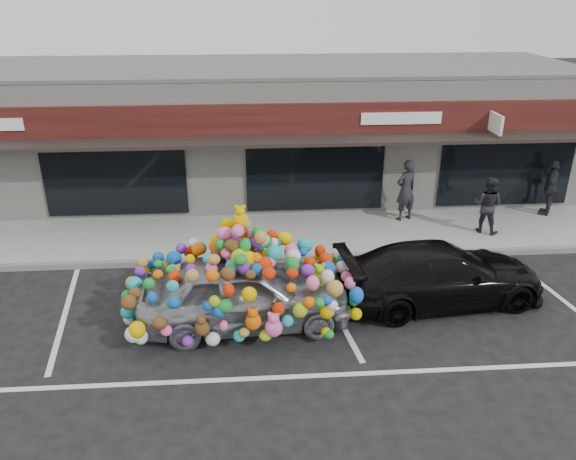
{
  "coord_description": "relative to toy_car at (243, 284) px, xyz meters",
  "views": [
    {
      "loc": [
        1.01,
        -10.8,
        6.77
      ],
      "look_at": [
        1.88,
        1.4,
        1.39
      ],
      "focal_mm": 35.0,
      "sensor_mm": 36.0,
      "label": 1
    }
  ],
  "objects": [
    {
      "name": "parking_stripe_left",
      "position": [
        -4.01,
        0.59,
        -0.96
      ],
      "size": [
        0.73,
        4.37,
        0.01
      ],
      "primitive_type": "cube",
      "rotation": [
        0.0,
        0.0,
        0.14
      ],
      "color": "silver",
      "rests_on": "ground"
    },
    {
      "name": "kerb",
      "position": [
        -0.81,
        2.89,
        -0.88
      ],
      "size": [
        26.0,
        0.18,
        0.16
      ],
      "primitive_type": "cube",
      "color": "slate",
      "rests_on": "ground"
    },
    {
      "name": "toy_car",
      "position": [
        0.0,
        0.0,
        0.0
      ],
      "size": [
        3.29,
        4.98,
        2.83
      ],
      "rotation": [
        0.0,
        0.0,
        1.64
      ],
      "color": "#A2A9AC",
      "rests_on": "ground"
    },
    {
      "name": "black_sedan",
      "position": [
        4.5,
        0.62,
        -0.27
      ],
      "size": [
        2.49,
        4.95,
        1.38
      ],
      "primitive_type": "imported",
      "rotation": [
        0.0,
        0.0,
        1.69
      ],
      "color": "black",
      "rests_on": "ground"
    },
    {
      "name": "parking_stripe_mid",
      "position": [
        1.99,
        0.59,
        -0.96
      ],
      "size": [
        0.73,
        4.37,
        0.01
      ],
      "primitive_type": "cube",
      "rotation": [
        0.0,
        0.0,
        0.14
      ],
      "color": "silver",
      "rests_on": "ground"
    },
    {
      "name": "lane_line",
      "position": [
        1.19,
        -1.91,
        -0.96
      ],
      "size": [
        14.0,
        0.12,
        0.01
      ],
      "primitive_type": "cube",
      "color": "silver",
      "rests_on": "ground"
    },
    {
      "name": "pedestrian_c",
      "position": [
        9.43,
        5.29,
        0.06
      ],
      "size": [
        1.07,
        0.94,
        1.74
      ],
      "primitive_type": "imported",
      "rotation": [
        0.0,
        0.0,
        4.08
      ],
      "color": "black",
      "rests_on": "sidewalk"
    },
    {
      "name": "pedestrian_b",
      "position": [
        6.95,
        4.09,
        0.02
      ],
      "size": [
        1.02,
        0.98,
        1.66
      ],
      "primitive_type": "imported",
      "rotation": [
        0.0,
        0.0,
        2.5
      ],
      "color": "black",
      "rests_on": "sidewalk"
    },
    {
      "name": "ground",
      "position": [
        -0.81,
        0.39,
        -0.96
      ],
      "size": [
        90.0,
        90.0,
        0.0
      ],
      "primitive_type": "plane",
      "color": "black",
      "rests_on": "ground"
    },
    {
      "name": "sidewalk",
      "position": [
        -0.81,
        4.39,
        -0.88
      ],
      "size": [
        26.0,
        3.0,
        0.15
      ],
      "primitive_type": "cube",
      "color": "gray",
      "rests_on": "ground"
    },
    {
      "name": "shop_building",
      "position": [
        -0.81,
        8.83,
        1.2
      ],
      "size": [
        24.0,
        7.2,
        4.31
      ],
      "color": "beige",
      "rests_on": "ground"
    },
    {
      "name": "pedestrian_a",
      "position": [
        4.86,
        5.18,
        0.13
      ],
      "size": [
        0.81,
        0.69,
        1.89
      ],
      "primitive_type": "imported",
      "rotation": [
        0.0,
        0.0,
        3.55
      ],
      "color": "#24252A",
      "rests_on": "sidewalk"
    },
    {
      "name": "parking_stripe_right",
      "position": [
        7.39,
        0.59,
        -0.96
      ],
      "size": [
        0.73,
        4.37,
        0.01
      ],
      "primitive_type": "cube",
      "rotation": [
        0.0,
        0.0,
        0.14
      ],
      "color": "silver",
      "rests_on": "ground"
    }
  ]
}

